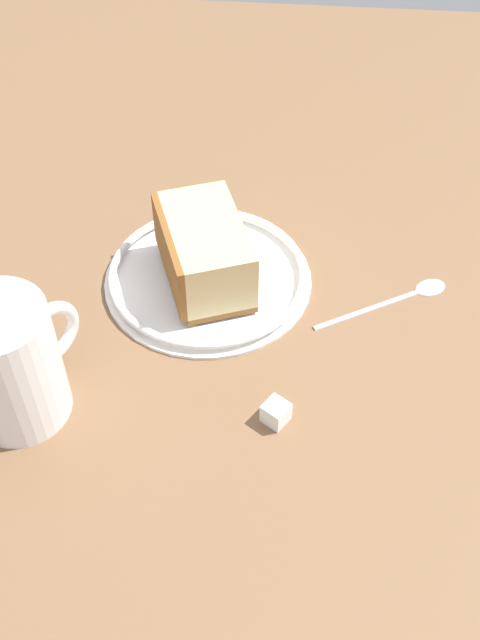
# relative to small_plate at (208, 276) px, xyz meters

# --- Properties ---
(ground_plane) EXTENTS (1.35, 1.35, 0.03)m
(ground_plane) POSITION_rel_small_plate_xyz_m (0.11, 0.03, -0.02)
(ground_plane) COLOR brown
(small_plate) EXTENTS (0.19, 0.19, 0.01)m
(small_plate) POSITION_rel_small_plate_xyz_m (0.00, 0.00, 0.00)
(small_plate) COLOR white
(small_plate) RESTS_ON ground_plane
(cake_slice) EXTENTS (0.13, 0.10, 0.06)m
(cake_slice) POSITION_rel_small_plate_xyz_m (0.00, -0.00, 0.03)
(cake_slice) COLOR brown
(cake_slice) RESTS_ON small_plate
(tea_mug) EXTENTS (0.10, 0.08, 0.11)m
(tea_mug) POSITION_rel_small_plate_xyz_m (0.15, -0.13, 0.05)
(tea_mug) COLOR white
(tea_mug) RESTS_ON ground_plane
(teaspoon) EXTENTS (0.08, 0.12, 0.01)m
(teaspoon) POSITION_rel_small_plate_xyz_m (0.00, 0.18, -0.00)
(teaspoon) COLOR silver
(teaspoon) RESTS_ON ground_plane
(sugar_cube) EXTENTS (0.03, 0.03, 0.02)m
(sugar_cube) POSITION_rel_small_plate_xyz_m (0.15, 0.07, 0.00)
(sugar_cube) COLOR white
(sugar_cube) RESTS_ON ground_plane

